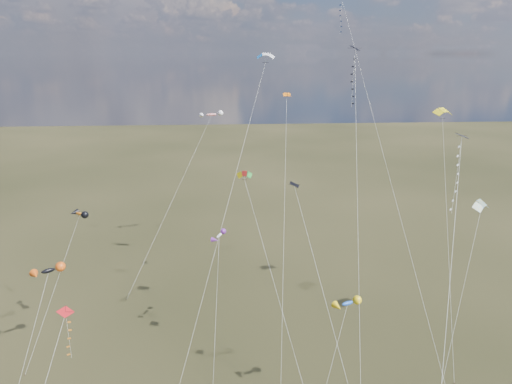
{
  "coord_description": "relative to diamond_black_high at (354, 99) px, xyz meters",
  "views": [
    {
      "loc": [
        -3.52,
        -32.41,
        34.33
      ],
      "look_at": [
        0.0,
        18.0,
        19.0
      ],
      "focal_mm": 32.0,
      "sensor_mm": 36.0,
      "label": 1
    }
  ],
  "objects": [
    {
      "name": "diamond_navy_tall",
      "position": [
        4.89,
        21.53,
        5.83
      ],
      "size": [
        5.57,
        34.66,
        42.07
      ],
      "color": "#111D52",
      "rests_on": "ground"
    },
    {
      "name": "parafoil_striped",
      "position": [
        17.01,
        3.97,
        -12.4
      ],
      "size": [
        9.29,
        11.64,
        18.49
      ],
      "color": "#CCA009",
      "rests_on": "ground"
    },
    {
      "name": "parafoil_tricolor",
      "position": [
        -10.26,
        8.74,
        -9.8
      ],
      "size": [
        6.71,
        17.65,
        21.02
      ],
      "color": "#DDBF0A",
      "rests_on": "ground"
    },
    {
      "name": "novelty_blue_yellow",
      "position": [
        -1.5,
        -7.35,
        -18.11
      ],
      "size": [
        5.81,
        6.52,
        12.53
      ],
      "color": "blue",
      "rests_on": "ground"
    },
    {
      "name": "novelty_redwhite_stripe",
      "position": [
        -14.83,
        33.52,
        -5.71
      ],
      "size": [
        14.54,
        18.81,
        25.08
      ],
      "color": "red",
      "rests_on": "ground"
    },
    {
      "name": "diamond_black_mid",
      "position": [
        -4.58,
        -5.89,
        -13.76
      ],
      "size": [
        5.72,
        16.02,
        22.33
      ],
      "color": "black",
      "rests_on": "ground"
    },
    {
      "name": "novelty_black_orange",
      "position": [
        -32.68,
        3.48,
        -19.08
      ],
      "size": [
        3.45,
        10.41,
        11.69
      ],
      "color": "black",
      "rests_on": "ground"
    },
    {
      "name": "diamond_orange_center",
      "position": [
        -5.61,
        7.15,
        -9.7
      ],
      "size": [
        3.26,
        20.38,
        29.67
      ],
      "color": "orange",
      "rests_on": "ground"
    },
    {
      "name": "diamond_red_low",
      "position": [
        -25.96,
        -11.29,
        -18.44
      ],
      "size": [
        3.92,
        12.86,
        14.45
      ],
      "color": "red",
      "rests_on": "ground"
    },
    {
      "name": "diamond_black_high",
      "position": [
        0.0,
        0.0,
        0.0
      ],
      "size": [
        4.33,
        23.81,
        35.11
      ],
      "color": "black",
      "rests_on": "ground"
    },
    {
      "name": "parafoil_blue_white",
      "position": [
        -7.02,
        18.87,
        3.91
      ],
      "size": [
        12.78,
        26.03,
        34.86
      ],
      "color": "blue",
      "rests_on": "ground"
    },
    {
      "name": "novelty_white_purple",
      "position": [
        -13.48,
        5.04,
        -16.08
      ],
      "size": [
        1.87,
        9.79,
        14.51
      ],
      "color": "white",
      "rests_on": "ground"
    },
    {
      "name": "parafoil_yellow",
      "position": [
        14.54,
        10.89,
        -2.57
      ],
      "size": [
        4.18,
        16.57,
        28.29
      ],
      "color": "yellow",
      "rests_on": "ground"
    },
    {
      "name": "novelty_orange_black",
      "position": [
        -29.73,
        7.03,
        -13.68
      ],
      "size": [
        6.94,
        8.19,
        16.99
      ],
      "color": "#BE6113",
      "rests_on": "ground"
    },
    {
      "name": "diamond_navy_right",
      "position": [
        4.5,
        -12.91,
        -6.1
      ],
      "size": [
        11.14,
        23.28,
        28.61
      ],
      "color": "#131955",
      "rests_on": "ground"
    }
  ]
}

